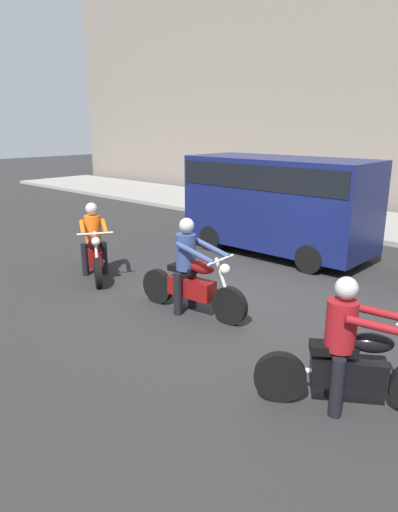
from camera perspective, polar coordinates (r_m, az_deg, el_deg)
ground_plane at (r=8.62m, az=5.03°, el=-5.34°), size 80.00×80.00×0.00m
sidewalk_slab at (r=15.50m, az=23.47°, el=3.26°), size 40.00×4.40×0.14m
motorcycle_with_rider_denim_blue at (r=7.77m, az=-1.00°, el=-2.44°), size 2.18×0.70×1.65m
motorcycle_with_rider_crimson at (r=5.50m, az=18.09°, el=-11.70°), size 1.82×1.26×1.57m
motorcycle_with_rider_orange_stripe at (r=9.94m, az=-12.91°, el=1.12°), size 1.85×1.18×1.58m
parked_van_navy at (r=11.49m, az=9.90°, el=6.97°), size 4.60×1.96×2.38m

